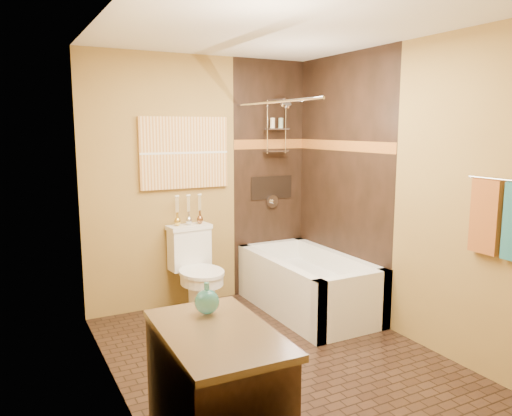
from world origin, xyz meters
TOP-DOWN VIEW (x-y plane):
  - floor at (0.00, 0.00)m, footprint 3.00×3.00m
  - wall_left at (-1.20, 0.00)m, footprint 0.02×3.00m
  - wall_right at (1.20, 0.00)m, footprint 0.02×3.00m
  - wall_back at (0.00, 1.50)m, footprint 2.40×0.02m
  - wall_front at (0.00, -1.50)m, footprint 2.40×0.02m
  - ceiling at (0.00, 0.00)m, footprint 3.00×3.00m
  - alcove_tile_back at (0.78, 1.49)m, footprint 0.85×0.01m
  - alcove_tile_right at (1.19, 0.75)m, footprint 0.01×1.50m
  - mosaic_band_back at (0.78, 1.48)m, footprint 0.85×0.01m
  - mosaic_band_right at (1.18, 0.75)m, footprint 0.01×1.50m
  - alcove_niche at (0.80, 1.48)m, footprint 0.50×0.01m
  - shower_fixtures at (0.80, 1.38)m, footprint 0.24×0.33m
  - curtain_rod at (0.40, 0.75)m, footprint 0.03×1.55m
  - towel_bar at (1.15, -1.05)m, footprint 0.02×0.55m
  - towel_rust at (1.16, -0.92)m, footprint 0.05×0.22m
  - sunset_painting at (-0.19, 1.48)m, footprint 0.90×0.04m
  - vanity_mirror at (-1.19, -1.00)m, footprint 0.01×1.00m
  - bathtub at (0.80, 0.75)m, footprint 0.80×1.50m
  - toilet at (-0.19, 1.20)m, footprint 0.44×0.65m
  - vanity at (-0.92, -1.00)m, footprint 0.57×0.90m
  - teal_bottle at (-0.87, -0.77)m, footprint 0.16×0.16m
  - bud_vases at (-0.19, 1.39)m, footprint 0.30×0.06m

SIDE VIEW (x-z plane):
  - floor at x=0.00m, z-range 0.00..0.00m
  - bathtub at x=0.80m, z-range -0.05..0.50m
  - vanity at x=-0.92m, z-range 0.00..0.78m
  - toilet at x=-0.19m, z-range 0.00..0.85m
  - teal_bottle at x=-0.87m, z-range 0.76..0.98m
  - bud_vases at x=-0.19m, z-range 0.86..1.15m
  - alcove_niche at x=0.80m, z-range 1.02..1.27m
  - towel_rust at x=1.16m, z-range 0.92..1.44m
  - wall_left at x=-1.20m, z-range 0.00..2.50m
  - wall_right at x=1.20m, z-range 0.00..2.50m
  - wall_back at x=0.00m, z-range 0.00..2.50m
  - wall_front at x=0.00m, z-range 0.00..2.50m
  - alcove_tile_back at x=0.78m, z-range 0.00..2.50m
  - alcove_tile_right at x=1.19m, z-range 0.00..2.50m
  - towel_bar at x=1.15m, z-range 1.44..1.46m
  - vanity_mirror at x=-1.19m, z-range 1.05..1.95m
  - sunset_painting at x=-0.19m, z-range 1.20..1.90m
  - mosaic_band_back at x=0.78m, z-range 1.57..1.67m
  - mosaic_band_right at x=1.18m, z-range 1.57..1.67m
  - shower_fixtures at x=0.80m, z-range 1.08..2.25m
  - curtain_rod at x=0.40m, z-range 2.01..2.03m
  - ceiling at x=0.00m, z-range 2.50..2.50m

